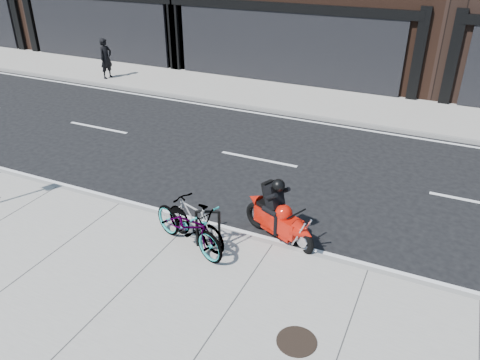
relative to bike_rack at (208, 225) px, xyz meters
The scene contains 9 objects.
ground 2.80m from the bike_rack, 107.14° to the left, with size 120.00×120.00×0.00m, color black.
sidewalk_near 2.60m from the bike_rack, 108.47° to the right, with size 60.00×6.00×0.13m, color gray.
sidewalk_far 10.40m from the bike_rack, 94.43° to the left, with size 60.00×3.50×0.13m, color gray.
bike_rack is the anchor object (origin of this frame).
bicycle_front 0.40m from the bike_rack, 151.72° to the right, with size 0.72×2.06×1.08m, color gray.
bicycle_rear 0.30m from the bike_rack, behind, with size 0.49×1.72×1.04m, color gray.
motorcycle 1.58m from the bike_rack, 37.60° to the left, with size 1.87×1.07×1.48m.
pedestrian 13.86m from the bike_rack, 137.38° to the left, with size 0.64×0.42×1.75m, color black.
manhole_cover 3.08m from the bike_rack, 33.98° to the right, with size 0.66×0.66×0.01m, color black.
Camera 1 is at (4.78, -9.60, 5.97)m, focal length 35.00 mm.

